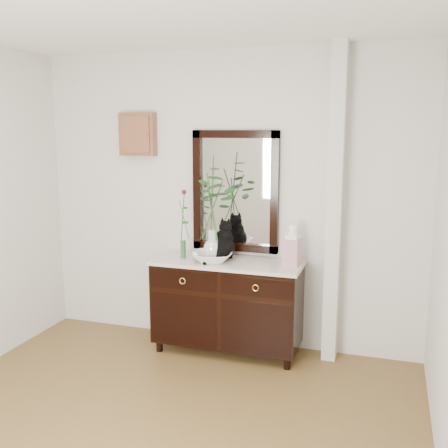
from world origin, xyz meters
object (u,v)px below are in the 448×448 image
(cat, at_px, (221,241))
(sideboard, at_px, (227,301))
(lotus_bowl, at_px, (212,257))
(ginger_jar, at_px, (292,244))

(cat, bearing_deg, sideboard, 3.03)
(lotus_bowl, bearing_deg, sideboard, 30.84)
(cat, distance_m, lotus_bowl, 0.17)
(cat, relative_size, ginger_jar, 0.96)
(ginger_jar, bearing_deg, lotus_bowl, -170.98)
(sideboard, distance_m, cat, 0.56)
(cat, bearing_deg, lotus_bowl, -104.58)
(lotus_bowl, height_order, ginger_jar, ginger_jar)
(sideboard, bearing_deg, ginger_jar, 3.94)
(sideboard, xyz_separation_m, cat, (-0.06, 0.02, 0.55))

